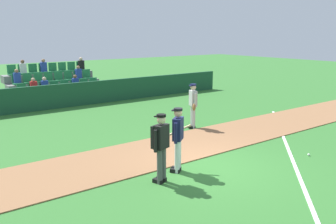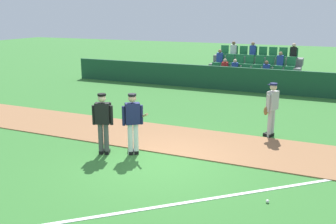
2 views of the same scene
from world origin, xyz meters
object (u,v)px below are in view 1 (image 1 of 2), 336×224
at_px(umpire_home_plate, 161,144).
at_px(runner_grey_jersey, 193,104).
at_px(batter_navy_jersey, 178,137).
at_px(baseball, 309,155).

xyz_separation_m(umpire_home_plate, runner_grey_jersey, (4.06, 3.52, -0.04)).
relative_size(batter_navy_jersey, runner_grey_jersey, 1.00).
height_order(umpire_home_plate, runner_grey_jersey, same).
bearing_deg(umpire_home_plate, baseball, -12.83).
bearing_deg(baseball, umpire_home_plate, 167.17).
xyz_separation_m(umpire_home_plate, baseball, (4.79, -1.09, -0.96)).
height_order(batter_navy_jersey, baseball, batter_navy_jersey).
bearing_deg(runner_grey_jersey, umpire_home_plate, -139.01).
xyz_separation_m(batter_navy_jersey, runner_grey_jersey, (3.28, 3.21, -0.01)).
height_order(runner_grey_jersey, baseball, runner_grey_jersey).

